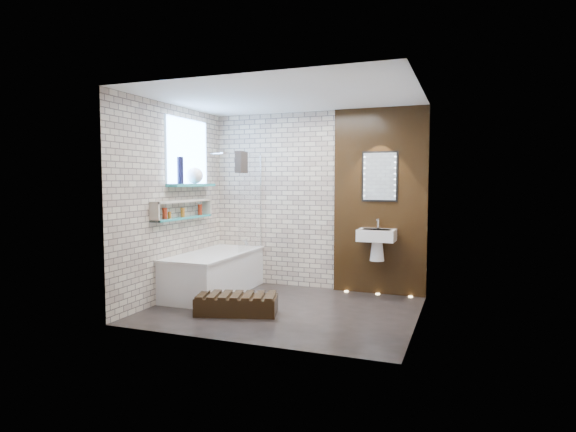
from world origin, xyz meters
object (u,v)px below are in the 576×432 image
at_px(bath_screen, 250,202).
at_px(washbasin, 377,239).
at_px(bathtub, 215,273).
at_px(led_mirror, 380,177).
at_px(walnut_step, 237,305).

distance_m(bath_screen, washbasin, 1.89).
relative_size(bathtub, washbasin, 3.00).
height_order(washbasin, led_mirror, led_mirror).
xyz_separation_m(bathtub, bath_screen, (0.35, 0.44, 0.99)).
relative_size(bath_screen, washbasin, 2.41).
bearing_deg(walnut_step, bath_screen, 108.06).
bearing_deg(bath_screen, walnut_step, -71.94).
height_order(washbasin, walnut_step, washbasin).
xyz_separation_m(bath_screen, led_mirror, (1.82, 0.34, 0.37)).
bearing_deg(led_mirror, washbasin, -90.00).
bearing_deg(walnut_step, washbasin, 46.06).
bearing_deg(washbasin, bathtub, -163.99).
bearing_deg(bath_screen, led_mirror, 10.66).
bearing_deg(bath_screen, bathtub, -128.90).
height_order(bath_screen, washbasin, bath_screen).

